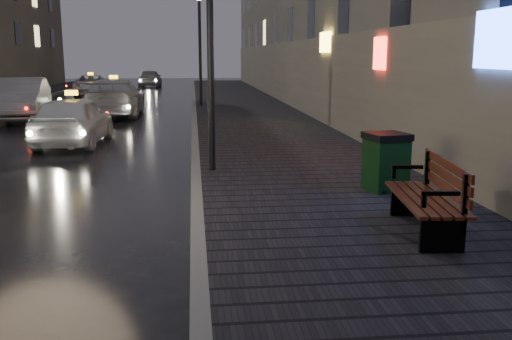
{
  "coord_description": "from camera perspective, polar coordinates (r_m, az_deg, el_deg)",
  "views": [
    {
      "loc": [
        1.48,
        -5.97,
        2.56
      ],
      "look_at": [
        2.4,
        2.44,
        0.85
      ],
      "focal_mm": 40.0,
      "sensor_mm": 36.0,
      "label": 1
    }
  ],
  "objects": [
    {
      "name": "ground",
      "position": [
        6.66,
        -18.98,
        -11.82
      ],
      "size": [
        120.0,
        120.0,
        0.0
      ],
      "primitive_type": "plane",
      "color": "black",
      "rests_on": "ground"
    },
    {
      "name": "sidewalk",
      "position": [
        27.19,
        -1.13,
        6.18
      ],
      "size": [
        4.6,
        58.0,
        0.15
      ],
      "primitive_type": "cube",
      "color": "black",
      "rests_on": "ground"
    },
    {
      "name": "curb",
      "position": [
        27.08,
        -6.22,
        6.09
      ],
      "size": [
        0.2,
        58.0,
        0.15
      ],
      "primitive_type": "cube",
      "color": "slate",
      "rests_on": "ground"
    },
    {
      "name": "lamp_near",
      "position": [
        12.01,
        -4.64,
        15.83
      ],
      "size": [
        0.36,
        0.36,
        5.28
      ],
      "color": "black",
      "rests_on": "sidewalk"
    },
    {
      "name": "lamp_far",
      "position": [
        27.99,
        -5.65,
        13.27
      ],
      "size": [
        0.36,
        0.36,
        5.28
      ],
      "color": "black",
      "rests_on": "sidewalk"
    },
    {
      "name": "bench",
      "position": [
        8.17,
        17.11,
        -2.51
      ],
      "size": [
        0.93,
        2.07,
        1.02
      ],
      "rotation": [
        0.0,
        0.0,
        -0.13
      ],
      "color": "black",
      "rests_on": "sidewalk"
    },
    {
      "name": "trash_bin",
      "position": [
        10.51,
        12.86,
        0.85
      ],
      "size": [
        0.81,
        0.81,
        1.05
      ],
      "rotation": [
        0.0,
        0.0,
        0.21
      ],
      "color": "black",
      "rests_on": "sidewalk"
    },
    {
      "name": "taxi_near",
      "position": [
        17.31,
        -17.82,
        4.77
      ],
      "size": [
        1.9,
        4.28,
        1.43
      ],
      "primitive_type": "imported",
      "rotation": [
        0.0,
        0.0,
        3.09
      ],
      "color": "white",
      "rests_on": "ground"
    },
    {
      "name": "car_left_mid",
      "position": [
        24.68,
        -22.46,
        6.55
      ],
      "size": [
        2.36,
        5.23,
        1.66
      ],
      "primitive_type": "imported",
      "rotation": [
        0.0,
        0.0,
        0.12
      ],
      "color": "gray",
      "rests_on": "ground"
    },
    {
      "name": "taxi_mid",
      "position": [
        25.14,
        -13.97,
        7.06
      ],
      "size": [
        2.31,
        5.49,
        1.58
      ],
      "primitive_type": "imported",
      "rotation": [
        0.0,
        0.0,
        3.16
      ],
      "color": "silver",
      "rests_on": "ground"
    },
    {
      "name": "taxi_far",
      "position": [
        39.35,
        -16.17,
        8.2
      ],
      "size": [
        2.78,
        4.95,
        1.31
      ],
      "primitive_type": "imported",
      "rotation": [
        0.0,
        0.0,
        0.14
      ],
      "color": "silver",
      "rests_on": "ground"
    },
    {
      "name": "car_far",
      "position": [
        47.78,
        -10.56,
        9.02
      ],
      "size": [
        1.78,
        4.21,
        1.42
      ],
      "primitive_type": "imported",
      "rotation": [
        0.0,
        0.0,
        3.12
      ],
      "color": "gray",
      "rests_on": "ground"
    }
  ]
}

